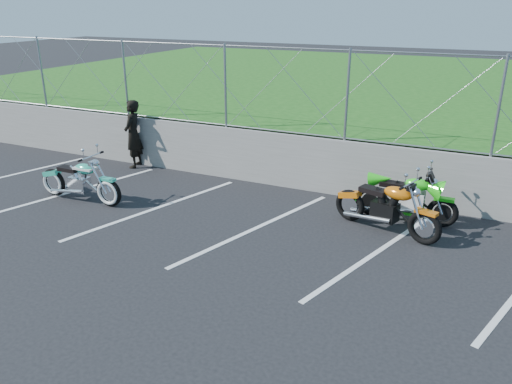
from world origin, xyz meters
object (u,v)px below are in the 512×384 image
at_px(person_standing, 133,134).
at_px(naked_orange, 387,209).
at_px(sportbike_green, 407,200).
at_px(cruiser_turquoise, 81,182).

bearing_deg(person_standing, naked_orange, 64.16).
bearing_deg(sportbike_green, cruiser_turquoise, -163.45).
xyz_separation_m(cruiser_turquoise, naked_orange, (6.51, 1.24, 0.04)).
relative_size(naked_orange, sportbike_green, 1.06).
xyz_separation_m(naked_orange, sportbike_green, (0.26, 0.71, -0.02)).
relative_size(cruiser_turquoise, person_standing, 1.23).
relative_size(naked_orange, person_standing, 1.21).
bearing_deg(naked_orange, person_standing, -172.75).
distance_m(cruiser_turquoise, sportbike_green, 7.05).
xyz_separation_m(naked_orange, person_standing, (-7.00, 1.29, 0.43)).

